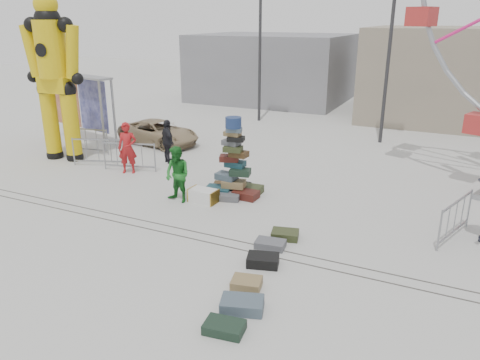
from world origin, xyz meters
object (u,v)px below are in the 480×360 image
at_px(steamer_trunk, 203,196).
at_px(barricade_wheel_front, 455,219).
at_px(pedestrian_green, 177,175).
at_px(barricade_dummy_b, 98,152).
at_px(suitcase_tower, 234,173).
at_px(barricade_dummy_a, 86,141).
at_px(barricade_dummy_c, 129,157).
at_px(crash_test_dummy, 54,73).
at_px(banner_scaffold, 78,92).
at_px(pedestrian_red, 127,148).
at_px(parked_suv, 159,132).
at_px(pedestrian_black, 168,142).
at_px(lamp_post_left, 262,37).
at_px(lamp_post_right, 392,42).

height_order(steamer_trunk, barricade_wheel_front, barricade_wheel_front).
bearing_deg(pedestrian_green, barricade_dummy_b, 170.73).
bearing_deg(suitcase_tower, barricade_dummy_a, 161.81).
bearing_deg(barricade_dummy_c, crash_test_dummy, 162.13).
height_order(banner_scaffold, pedestrian_red, banner_scaffold).
height_order(barricade_dummy_c, parked_suv, barricade_dummy_c).
height_order(suitcase_tower, pedestrian_black, suitcase_tower).
distance_m(crash_test_dummy, barricade_dummy_b, 3.50).
bearing_deg(parked_suv, barricade_wheel_front, -101.30).
height_order(steamer_trunk, pedestrian_green, pedestrian_green).
relative_size(crash_test_dummy, barricade_wheel_front, 3.30).
bearing_deg(steamer_trunk, pedestrian_green, -154.95).
bearing_deg(banner_scaffold, barricade_dummy_a, -29.71).
bearing_deg(pedestrian_green, lamp_post_left, 112.89).
bearing_deg(barricade_dummy_c, lamp_post_left, 68.67).
bearing_deg(barricade_dummy_c, suitcase_tower, -23.20).
xyz_separation_m(barricade_wheel_front, parked_suv, (-12.57, 4.69, -0.01)).
height_order(barricade_dummy_b, pedestrian_green, pedestrian_green).
bearing_deg(barricade_wheel_front, pedestrian_black, 95.65).
distance_m(barricade_dummy_c, parked_suv, 3.92).
bearing_deg(barricade_dummy_a, crash_test_dummy, -113.01).
distance_m(lamp_post_right, suitcase_tower, 10.28).
height_order(lamp_post_right, banner_scaffold, lamp_post_right).
bearing_deg(crash_test_dummy, suitcase_tower, -12.25).
height_order(crash_test_dummy, barricade_dummy_b, crash_test_dummy).
xyz_separation_m(barricade_dummy_a, pedestrian_black, (3.93, 0.33, 0.32)).
bearing_deg(pedestrian_black, barricade_dummy_b, 67.10).
bearing_deg(crash_test_dummy, barricade_dummy_c, -9.16).
xyz_separation_m(suitcase_tower, barricade_dummy_c, (-4.67, 0.57, -0.17)).
relative_size(barricade_dummy_c, parked_suv, 0.51).
bearing_deg(crash_test_dummy, parked_suv, 51.86).
relative_size(steamer_trunk, barricade_dummy_c, 0.45).
xyz_separation_m(lamp_post_left, parked_suv, (-2.19, -6.70, -3.94)).
bearing_deg(lamp_post_right, suitcase_tower, -109.95).
distance_m(suitcase_tower, crash_test_dummy, 8.56).
bearing_deg(barricade_dummy_b, barricade_wheel_front, -25.31).
bearing_deg(lamp_post_left, barricade_dummy_b, -103.08).
bearing_deg(parked_suv, barricade_dummy_a, 152.66).
xyz_separation_m(steamer_trunk, pedestrian_green, (-0.74, -0.29, 0.68)).
distance_m(pedestrian_red, pedestrian_black, 1.81).
height_order(crash_test_dummy, pedestrian_black, crash_test_dummy).
xyz_separation_m(lamp_post_left, pedestrian_green, (2.42, -12.29, -3.59)).
bearing_deg(crash_test_dummy, barricade_dummy_a, 69.83).
xyz_separation_m(steamer_trunk, pedestrian_red, (-3.97, 1.37, 0.74)).
height_order(barricade_wheel_front, pedestrian_black, pedestrian_black).
height_order(lamp_post_left, barricade_dummy_a, lamp_post_left).
bearing_deg(barricade_dummy_a, suitcase_tower, -22.64).
height_order(banner_scaffold, barricade_dummy_c, banner_scaffold).
bearing_deg(steamer_trunk, barricade_dummy_a, 162.84).
relative_size(suitcase_tower, pedestrian_black, 1.48).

